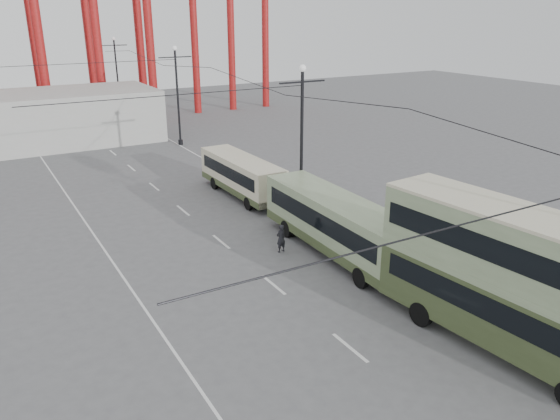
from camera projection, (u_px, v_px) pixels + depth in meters
ground at (446, 398)px, 18.41m from camera, size 160.00×160.00×0.00m
road_markings at (199, 221)px, 33.98m from camera, size 12.52×120.00×0.01m
lamp_post_mid at (302, 141)px, 34.06m from camera, size 3.20×0.44×9.32m
lamp_post_far at (178, 96)px, 51.91m from camera, size 3.20×0.44×9.32m
lamp_post_distant at (117, 75)px, 69.75m from camera, size 3.20×0.44×9.32m
fairground_shed at (40, 119)px, 52.83m from camera, size 22.00×10.00×5.00m
double_decker_bus at (512, 275)px, 20.04m from camera, size 3.62×10.70×5.64m
single_decker_green at (337, 223)px, 28.80m from camera, size 2.81×11.13×3.13m
single_decker_cream at (242, 175)px, 38.11m from camera, size 2.38×8.86×2.74m
pedestrian at (281, 238)px, 29.36m from camera, size 0.62×0.46×1.58m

